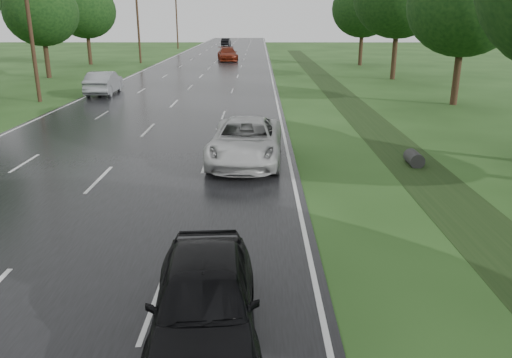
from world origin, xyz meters
The scene contains 17 objects.
road centered at (0.00, 45.00, 0.02)m, with size 14.00×180.00×0.04m, color black.
edge_stripe_east centered at (6.75, 45.00, 0.04)m, with size 0.12×180.00×0.01m, color silver.
edge_stripe_west centered at (-6.75, 45.00, 0.04)m, with size 0.12×180.00×0.01m, color silver.
center_line centered at (0.00, 45.00, 0.04)m, with size 0.12×180.00×0.01m, color silver.
drainage_ditch centered at (11.50, 18.71, 0.04)m, with size 2.20×120.00×0.56m.
utility_pole_mid centered at (-9.20, 25.00, 5.20)m, with size 1.60×0.26×10.00m.
utility_pole_far centered at (-9.20, 55.00, 5.20)m, with size 1.60×0.26×10.00m.
utility_pole_distant centered at (-9.20, 85.00, 5.20)m, with size 1.60×0.26×10.00m.
tree_east_c centered at (18.20, 24.00, 6.14)m, with size 7.00×7.00×9.29m.
tree_east_f centered at (17.50, 52.00, 6.37)m, with size 7.20×7.20×9.62m.
tree_west_d centered at (-14.20, 39.00, 5.82)m, with size 6.60×6.60×8.80m.
tree_west_f centered at (-14.80, 53.00, 6.14)m, with size 7.00×7.00×9.29m.
white_pickup centered at (5.04, 10.39, 0.85)m, with size 2.69×5.83×1.62m, color silver.
dark_sedan centered at (4.63, -0.99, 0.81)m, with size 1.82×4.52×1.54m, color black.
silver_sedan centered at (-5.80, 28.30, 0.87)m, with size 1.75×5.01×1.65m, color gray.
far_car_red centered at (1.46, 57.94, 0.89)m, with size 2.37×5.84×1.69m, color maroon.
far_car_dark centered at (-1.00, 94.16, 0.77)m, with size 1.54×4.42×1.46m, color black.
Camera 1 is at (5.56, -8.43, 5.39)m, focal length 35.00 mm.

